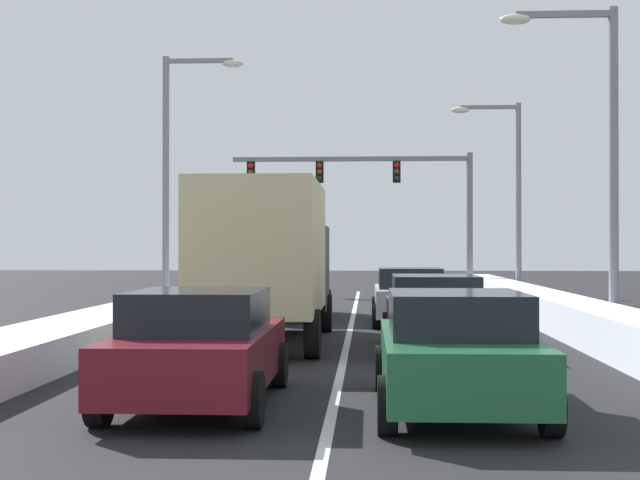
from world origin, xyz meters
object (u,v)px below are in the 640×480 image
(sedan_silver_right_lane_third, at_px, (409,296))
(street_lamp_right_mid, at_px, (508,181))
(sedan_green_right_lane_nearest, at_px, (456,351))
(box_truck_center_lane_second, at_px, (266,255))
(sedan_gray_right_lane_second, at_px, (434,313))
(street_lamp_right_near, at_px, (596,138))
(traffic_light_gantry, at_px, (385,187))
(street_lamp_left_mid, at_px, (177,159))
(sedan_maroon_center_lane_nearest, at_px, (200,347))
(suv_navy_center_lane_third, at_px, (292,283))

(sedan_silver_right_lane_third, bearing_deg, street_lamp_right_mid, 68.34)
(sedan_green_right_lane_nearest, bearing_deg, box_truck_center_lane_second, 112.80)
(sedan_gray_right_lane_second, xyz_separation_m, street_lamp_right_near, (3.85, 2.75, 3.78))
(sedan_silver_right_lane_third, xyz_separation_m, traffic_light_gantry, (-0.37, 15.95, 3.96))
(traffic_light_gantry, distance_m, street_lamp_left_mid, 13.05)
(sedan_gray_right_lane_second, bearing_deg, street_lamp_right_mid, 76.71)
(sedan_silver_right_lane_third, distance_m, sedan_maroon_center_lane_nearest, 13.18)
(street_lamp_right_near, bearing_deg, suv_navy_center_lane_third, 141.92)
(box_truck_center_lane_second, bearing_deg, sedan_maroon_center_lane_nearest, -90.37)
(sedan_green_right_lane_nearest, relative_size, box_truck_center_lane_second, 0.63)
(sedan_green_right_lane_nearest, height_order, suv_navy_center_lane_third, suv_navy_center_lane_third)
(sedan_green_right_lane_nearest, height_order, sedan_gray_right_lane_second, same)
(sedan_gray_right_lane_second, distance_m, sedan_silver_right_lane_third, 6.34)
(sedan_maroon_center_lane_nearest, relative_size, suv_navy_center_lane_third, 0.92)
(sedan_green_right_lane_nearest, bearing_deg, street_lamp_right_mid, 79.90)
(sedan_green_right_lane_nearest, bearing_deg, street_lamp_right_near, 66.79)
(box_truck_center_lane_second, xyz_separation_m, traffic_light_gantry, (2.88, 21.25, 2.82))
(box_truck_center_lane_second, relative_size, suv_navy_center_lane_third, 1.47)
(sedan_silver_right_lane_third, height_order, sedan_maroon_center_lane_nearest, same)
(sedan_green_right_lane_nearest, relative_size, sedan_maroon_center_lane_nearest, 1.00)
(street_lamp_right_mid, bearing_deg, sedan_maroon_center_lane_nearest, -107.84)
(sedan_green_right_lane_nearest, bearing_deg, traffic_light_gantry, 90.74)
(sedan_maroon_center_lane_nearest, xyz_separation_m, suv_navy_center_lane_third, (-0.05, 14.98, 0.25))
(suv_navy_center_lane_third, distance_m, street_lamp_left_mid, 6.20)
(sedan_green_right_lane_nearest, xyz_separation_m, traffic_light_gantry, (-0.38, 29.00, 3.96))
(traffic_light_gantry, bearing_deg, sedan_silver_right_lane_third, -88.66)
(sedan_silver_right_lane_third, bearing_deg, sedan_maroon_center_lane_nearest, -104.53)
(sedan_maroon_center_lane_nearest, height_order, suv_navy_center_lane_third, suv_navy_center_lane_third)
(street_lamp_right_near, relative_size, street_lamp_left_mid, 0.91)
(street_lamp_right_near, bearing_deg, box_truck_center_lane_second, -166.79)
(sedan_maroon_center_lane_nearest, bearing_deg, sedan_gray_right_lane_second, 61.26)
(sedan_silver_right_lane_third, bearing_deg, box_truck_center_lane_second, -121.56)
(sedan_green_right_lane_nearest, xyz_separation_m, sedan_gray_right_lane_second, (0.21, 6.71, 0.00))
(sedan_green_right_lane_nearest, height_order, traffic_light_gantry, traffic_light_gantry)
(sedan_gray_right_lane_second, height_order, street_lamp_left_mid, street_lamp_left_mid)
(sedan_gray_right_lane_second, distance_m, suv_navy_center_lane_third, 9.28)
(sedan_gray_right_lane_second, distance_m, street_lamp_right_mid, 17.85)
(sedan_gray_right_lane_second, height_order, suv_navy_center_lane_third, suv_navy_center_lane_third)
(sedan_silver_right_lane_third, relative_size, street_lamp_left_mid, 0.54)
(sedan_gray_right_lane_second, relative_size, sedan_maroon_center_lane_nearest, 1.00)
(sedan_green_right_lane_nearest, relative_size, sedan_silver_right_lane_third, 1.00)
(street_lamp_right_near, bearing_deg, sedan_maroon_center_lane_nearest, -128.77)
(street_lamp_left_mid, bearing_deg, street_lamp_right_mid, 26.34)
(box_truck_center_lane_second, height_order, street_lamp_right_mid, street_lamp_right_mid)
(sedan_silver_right_lane_third, distance_m, street_lamp_right_mid, 12.05)
(sedan_green_right_lane_nearest, distance_m, street_lamp_left_mid, 19.85)
(sedan_maroon_center_lane_nearest, bearing_deg, sedan_green_right_lane_nearest, -5.16)
(box_truck_center_lane_second, relative_size, traffic_light_gantry, 0.68)
(suv_navy_center_lane_third, distance_m, street_lamp_right_near, 10.06)
(box_truck_center_lane_second, xyz_separation_m, suv_navy_center_lane_third, (-0.10, 7.53, -0.88))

